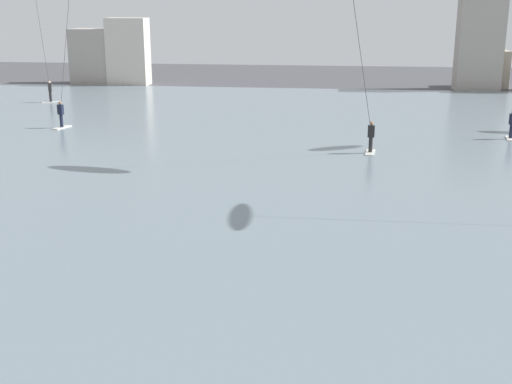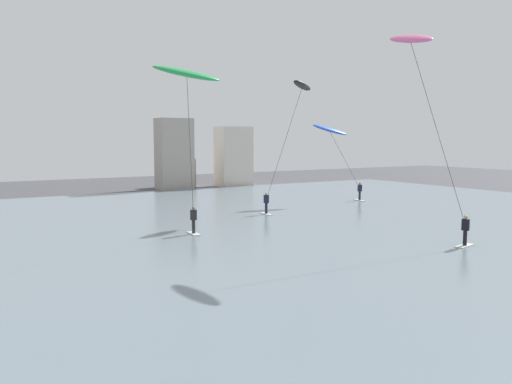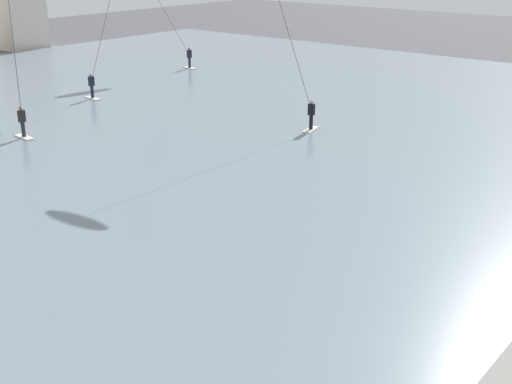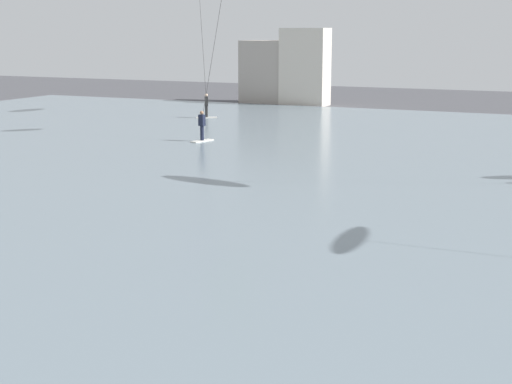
{
  "view_description": "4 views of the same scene",
  "coord_description": "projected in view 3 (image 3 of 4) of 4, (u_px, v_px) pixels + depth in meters",
  "views": [
    {
      "loc": [
        1.79,
        -2.29,
        7.67
      ],
      "look_at": [
        -0.58,
        17.14,
        2.0
      ],
      "focal_mm": 46.57,
      "sensor_mm": 36.0,
      "label": 1
    },
    {
      "loc": [
        -9.5,
        3.35,
        5.72
      ],
      "look_at": [
        -0.61,
        17.73,
        4.0
      ],
      "focal_mm": 37.34,
      "sensor_mm": 36.0,
      "label": 2
    },
    {
      "loc": [
        -15.1,
        1.07,
        9.64
      ],
      "look_at": [
        -1.5,
        12.04,
        3.14
      ],
      "focal_mm": 47.48,
      "sensor_mm": 36.0,
      "label": 3
    },
    {
      "loc": [
        4.94,
        -0.47,
        6.04
      ],
      "look_at": [
        -2.83,
        16.64,
        2.11
      ],
      "focal_mm": 54.78,
      "sensor_mm": 36.0,
      "label": 4
    }
  ],
  "objects": []
}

